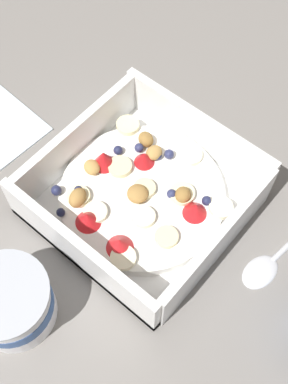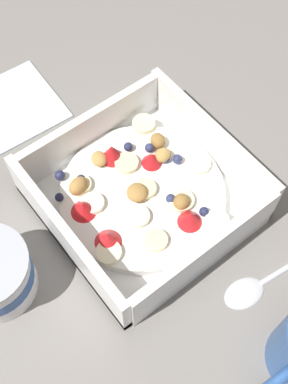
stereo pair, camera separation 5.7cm
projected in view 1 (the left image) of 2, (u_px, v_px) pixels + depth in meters
name	position (u px, v px, depth m)	size (l,w,h in m)	color
ground_plane	(152.00, 193.00, 0.60)	(2.40, 2.40, 0.00)	gray
fruit_bowl	(143.00, 196.00, 0.58)	(0.22, 0.22, 0.07)	white
spoon	(275.00, 258.00, 0.56)	(0.04, 0.17, 0.01)	silver
yogurt_cup	(10.00, 303.00, 0.50)	(0.09, 0.09, 0.07)	white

